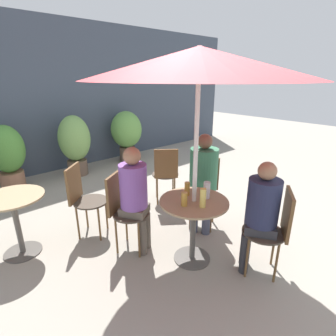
{
  "coord_description": "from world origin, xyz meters",
  "views": [
    {
      "loc": [
        -1.97,
        -1.53,
        1.92
      ],
      "look_at": [
        -0.17,
        0.5,
        0.96
      ],
      "focal_mm": 28.0,
      "sensor_mm": 36.0,
      "label": 1
    }
  ],
  "objects_px": {
    "bistro_chair_3": "(166,171)",
    "beer_glass_0": "(184,199)",
    "bistro_chair_4": "(82,194)",
    "beer_glass_1": "(203,198)",
    "cafe_table_near": "(193,216)",
    "umbrella": "(199,64)",
    "seated_person_1": "(203,175)",
    "cafe_table_far": "(15,213)",
    "seated_person_0": "(261,209)",
    "bistro_chair_2": "(123,205)",
    "seated_person_2": "(135,191)",
    "potted_plant_2": "(126,132)",
    "bistro_chair_1": "(204,185)",
    "potted_plant_0": "(7,154)",
    "beer_glass_2": "(207,190)",
    "bistro_chair_0": "(275,226)",
    "beer_glass_3": "(187,189)",
    "potted_plant_1": "(75,142)"
  },
  "relations": [
    {
      "from": "bistro_chair_0",
      "to": "seated_person_0",
      "type": "distance_m",
      "value": 0.22
    },
    {
      "from": "bistro_chair_2",
      "to": "seated_person_2",
      "type": "distance_m",
      "value": 0.24
    },
    {
      "from": "beer_glass_2",
      "to": "potted_plant_1",
      "type": "distance_m",
      "value": 3.43
    },
    {
      "from": "beer_glass_1",
      "to": "potted_plant_0",
      "type": "bearing_deg",
      "value": 104.92
    },
    {
      "from": "bistro_chair_1",
      "to": "bistro_chair_4",
      "type": "xyz_separation_m",
      "value": [
        -1.32,
        0.81,
        0.0
      ]
    },
    {
      "from": "bistro_chair_2",
      "to": "beer_glass_2",
      "type": "distance_m",
      "value": 0.95
    },
    {
      "from": "umbrella",
      "to": "bistro_chair_2",
      "type": "bearing_deg",
      "value": 122.83
    },
    {
      "from": "cafe_table_far",
      "to": "bistro_chair_4",
      "type": "height_order",
      "value": "bistro_chair_4"
    },
    {
      "from": "cafe_table_near",
      "to": "seated_person_0",
      "type": "bearing_deg",
      "value": -57.17
    },
    {
      "from": "bistro_chair_1",
      "to": "beer_glass_3",
      "type": "relative_size",
      "value": 6.24
    },
    {
      "from": "bistro_chair_3",
      "to": "seated_person_0",
      "type": "height_order",
      "value": "seated_person_0"
    },
    {
      "from": "bistro_chair_3",
      "to": "beer_glass_0",
      "type": "xyz_separation_m",
      "value": [
        -0.82,
        -1.21,
        0.23
      ]
    },
    {
      "from": "bistro_chair_1",
      "to": "seated_person_2",
      "type": "relative_size",
      "value": 0.74
    },
    {
      "from": "beer_glass_0",
      "to": "beer_glass_3",
      "type": "relative_size",
      "value": 0.96
    },
    {
      "from": "beer_glass_1",
      "to": "potted_plant_2",
      "type": "xyz_separation_m",
      "value": [
        1.49,
        3.62,
        -0.11
      ]
    },
    {
      "from": "bistro_chair_4",
      "to": "cafe_table_near",
      "type": "bearing_deg",
      "value": -105.17
    },
    {
      "from": "cafe_table_near",
      "to": "beer_glass_1",
      "type": "distance_m",
      "value": 0.31
    },
    {
      "from": "cafe_table_far",
      "to": "bistro_chair_3",
      "type": "distance_m",
      "value": 2.05
    },
    {
      "from": "bistro_chair_0",
      "to": "bistro_chair_4",
      "type": "xyz_separation_m",
      "value": [
        -1.08,
        1.92,
        0.0
      ]
    },
    {
      "from": "bistro_chair_1",
      "to": "seated_person_0",
      "type": "distance_m",
      "value": 1.04
    },
    {
      "from": "bistro_chair_4",
      "to": "beer_glass_0",
      "type": "bearing_deg",
      "value": -111.0
    },
    {
      "from": "bistro_chair_3",
      "to": "potted_plant_0",
      "type": "distance_m",
      "value": 2.79
    },
    {
      "from": "seated_person_1",
      "to": "seated_person_2",
      "type": "distance_m",
      "value": 0.92
    },
    {
      "from": "bistro_chair_1",
      "to": "beer_glass_2",
      "type": "relative_size",
      "value": 5.11
    },
    {
      "from": "bistro_chair_0",
      "to": "seated_person_0",
      "type": "relative_size",
      "value": 0.77
    },
    {
      "from": "bistro_chair_2",
      "to": "seated_person_2",
      "type": "xyz_separation_m",
      "value": [
        0.08,
        -0.12,
        0.19
      ]
    },
    {
      "from": "bistro_chair_1",
      "to": "bistro_chair_2",
      "type": "height_order",
      "value": "same"
    },
    {
      "from": "bistro_chair_0",
      "to": "beer_glass_1",
      "type": "bearing_deg",
      "value": -81.04
    },
    {
      "from": "bistro_chair_3",
      "to": "seated_person_2",
      "type": "xyz_separation_m",
      "value": [
        -1.02,
        -0.65,
        0.19
      ]
    },
    {
      "from": "bistro_chair_4",
      "to": "beer_glass_1",
      "type": "distance_m",
      "value": 1.54
    },
    {
      "from": "seated_person_1",
      "to": "beer_glass_0",
      "type": "distance_m",
      "value": 0.78
    },
    {
      "from": "beer_glass_1",
      "to": "umbrella",
      "type": "distance_m",
      "value": 1.22
    },
    {
      "from": "bistro_chair_1",
      "to": "seated_person_1",
      "type": "relative_size",
      "value": 0.72
    },
    {
      "from": "bistro_chair_3",
      "to": "umbrella",
      "type": "distance_m",
      "value": 2.01
    },
    {
      "from": "potted_plant_0",
      "to": "beer_glass_1",
      "type": "bearing_deg",
      "value": -75.08
    },
    {
      "from": "cafe_table_near",
      "to": "beer_glass_1",
      "type": "xyz_separation_m",
      "value": [
        -0.04,
        -0.15,
        0.27
      ]
    },
    {
      "from": "seated_person_2",
      "to": "seated_person_1",
      "type": "bearing_deg",
      "value": -45.07
    },
    {
      "from": "cafe_table_near",
      "to": "potted_plant_1",
      "type": "bearing_deg",
      "value": 86.88
    },
    {
      "from": "seated_person_0",
      "to": "beer_glass_2",
      "type": "xyz_separation_m",
      "value": [
        -0.21,
        0.5,
        0.09
      ]
    },
    {
      "from": "potted_plant_0",
      "to": "bistro_chair_3",
      "type": "bearing_deg",
      "value": -53.52
    },
    {
      "from": "bistro_chair_2",
      "to": "bistro_chair_3",
      "type": "xyz_separation_m",
      "value": [
        1.1,
        0.53,
        0.0
      ]
    },
    {
      "from": "beer_glass_1",
      "to": "beer_glass_3",
      "type": "xyz_separation_m",
      "value": [
        0.08,
        0.29,
        -0.02
      ]
    },
    {
      "from": "bistro_chair_3",
      "to": "potted_plant_2",
      "type": "height_order",
      "value": "potted_plant_2"
    },
    {
      "from": "cafe_table_near",
      "to": "potted_plant_0",
      "type": "bearing_deg",
      "value": 106.08
    },
    {
      "from": "bistro_chair_3",
      "to": "beer_glass_1",
      "type": "relative_size",
      "value": 4.74
    },
    {
      "from": "bistro_chair_2",
      "to": "beer_glass_1",
      "type": "bearing_deg",
      "value": -96.93
    },
    {
      "from": "beer_glass_0",
      "to": "beer_glass_2",
      "type": "distance_m",
      "value": 0.3
    },
    {
      "from": "seated_person_1",
      "to": "cafe_table_near",
      "type": "bearing_deg",
      "value": -90.0
    },
    {
      "from": "bistro_chair_1",
      "to": "seated_person_1",
      "type": "xyz_separation_m",
      "value": [
        -0.13,
        -0.08,
        0.2
      ]
    },
    {
      "from": "bistro_chair_2",
      "to": "bistro_chair_0",
      "type": "bearing_deg",
      "value": -90.0
    }
  ]
}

